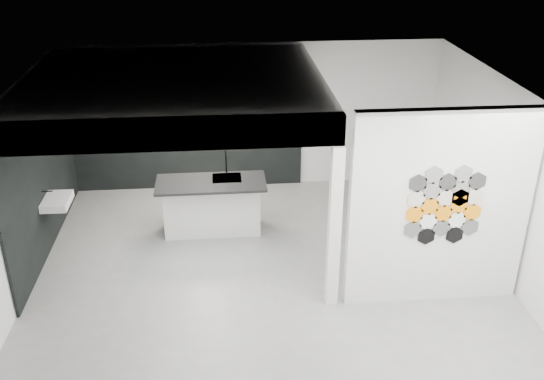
{
  "coord_description": "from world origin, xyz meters",
  "views": [
    {
      "loc": [
        -0.61,
        -7.91,
        5.13
      ],
      "look_at": [
        0.1,
        0.3,
        1.15
      ],
      "focal_mm": 40.0,
      "sensor_mm": 36.0,
      "label": 1
    }
  ],
  "objects": [
    {
      "name": "kettle",
      "position": [
        0.03,
        2.87,
        1.39
      ],
      "size": [
        0.2,
        0.2,
        0.13
      ],
      "primitive_type": "ellipsoid",
      "rotation": [
        0.0,
        0.0,
        -0.39
      ],
      "color": "black",
      "rests_on": "display_shelf"
    },
    {
      "name": "display_shelf",
      "position": [
        -1.2,
        2.87,
        1.3
      ],
      "size": [
        3.0,
        0.15,
        0.04
      ],
      "primitive_type": "cube",
      "color": "black",
      "rests_on": "bay_clad_back"
    },
    {
      "name": "floor",
      "position": [
        0.0,
        0.0,
        -0.01
      ],
      "size": [
        7.0,
        6.0,
        0.01
      ],
      "primitive_type": "cube",
      "color": "slate"
    },
    {
      "name": "glass_vase",
      "position": [
        0.15,
        2.87,
        1.39
      ],
      "size": [
        0.12,
        0.12,
        0.14
      ],
      "primitive_type": "cylinder",
      "rotation": [
        0.0,
        0.0,
        0.25
      ],
      "color": "gray",
      "rests_on": "display_shelf"
    },
    {
      "name": "utensil_cup",
      "position": [
        -1.89,
        2.87,
        1.36
      ],
      "size": [
        0.09,
        0.09,
        0.09
      ],
      "primitive_type": "cylinder",
      "rotation": [
        0.0,
        0.0,
        0.29
      ],
      "color": "black",
      "rests_on": "display_shelf"
    },
    {
      "name": "corner_column",
      "position": [
        0.82,
        -1.0,
        1.18
      ],
      "size": [
        0.16,
        0.16,
        2.35
      ],
      "primitive_type": "cube",
      "color": "silver",
      "rests_on": "floor"
    },
    {
      "name": "glass_bowl",
      "position": [
        0.15,
        2.87,
        1.38
      ],
      "size": [
        0.19,
        0.19,
        0.11
      ],
      "primitive_type": "cylinder",
      "rotation": [
        0.0,
        0.0,
        -0.23
      ],
      "color": "gray",
      "rests_on": "display_shelf"
    },
    {
      "name": "bay_clad_back",
      "position": [
        -1.3,
        2.97,
        1.18
      ],
      "size": [
        4.4,
        0.04,
        2.35
      ],
      "primitive_type": "cube",
      "color": "black",
      "rests_on": "floor"
    },
    {
      "name": "partition_panel",
      "position": [
        2.23,
        -1.0,
        1.4
      ],
      "size": [
        2.45,
        0.15,
        2.8
      ],
      "primitive_type": "cube",
      "color": "silver",
      "rests_on": "floor"
    },
    {
      "name": "hex_tile_cluster",
      "position": [
        2.26,
        -1.09,
        1.5
      ],
      "size": [
        1.04,
        0.02,
        1.16
      ],
      "color": "black",
      "rests_on": "partition_panel"
    },
    {
      "name": "bottle_dark",
      "position": [
        -1.28,
        2.87,
        1.4
      ],
      "size": [
        0.07,
        0.07,
        0.16
      ],
      "primitive_type": "cylinder",
      "rotation": [
        0.0,
        0.0,
        -0.17
      ],
      "color": "black",
      "rests_on": "display_shelf"
    },
    {
      "name": "bay_clad_left",
      "position": [
        -3.47,
        1.0,
        1.18
      ],
      "size": [
        0.04,
        4.0,
        2.35
      ],
      "primitive_type": "cube",
      "color": "black",
      "rests_on": "floor"
    },
    {
      "name": "wall_basin",
      "position": [
        -3.24,
        0.8,
        0.85
      ],
      "size": [
        0.4,
        0.6,
        0.12
      ],
      "primitive_type": "cube",
      "color": "silver",
      "rests_on": "bay_clad_left"
    },
    {
      "name": "stockpot",
      "position": [
        -2.33,
        2.87,
        1.41
      ],
      "size": [
        0.25,
        0.25,
        0.18
      ],
      "primitive_type": "cylinder",
      "rotation": [
        0.0,
        0.0,
        0.18
      ],
      "color": "black",
      "rests_on": "display_shelf"
    },
    {
      "name": "bulkhead",
      "position": [
        -1.3,
        1.0,
        2.55
      ],
      "size": [
        4.4,
        4.0,
        0.4
      ],
      "primitive_type": "cube",
      "color": "silver",
      "rests_on": "corner_column"
    },
    {
      "name": "fascia_beam",
      "position": [
        -1.3,
        -0.92,
        2.55
      ],
      "size": [
        4.4,
        0.16,
        0.4
      ],
      "primitive_type": "cube",
      "color": "silver",
      "rests_on": "corner_column"
    },
    {
      "name": "kitchen_island",
      "position": [
        -0.83,
        1.18,
        0.49
      ],
      "size": [
        1.8,
        0.8,
        1.45
      ],
      "rotation": [
        0.0,
        0.0,
        0.01
      ],
      "color": "silver",
      "rests_on": "floor"
    }
  ]
}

